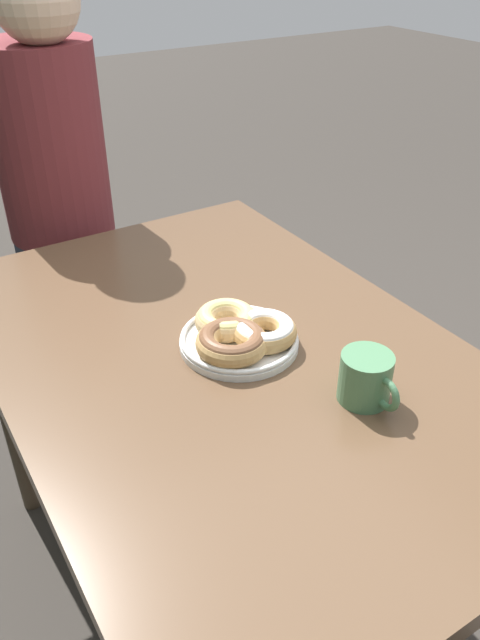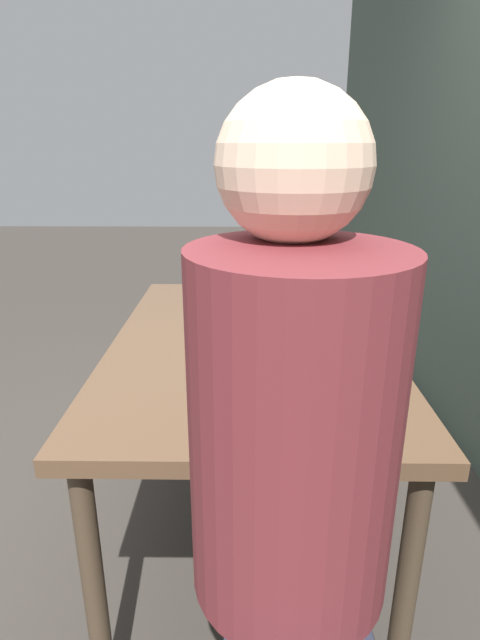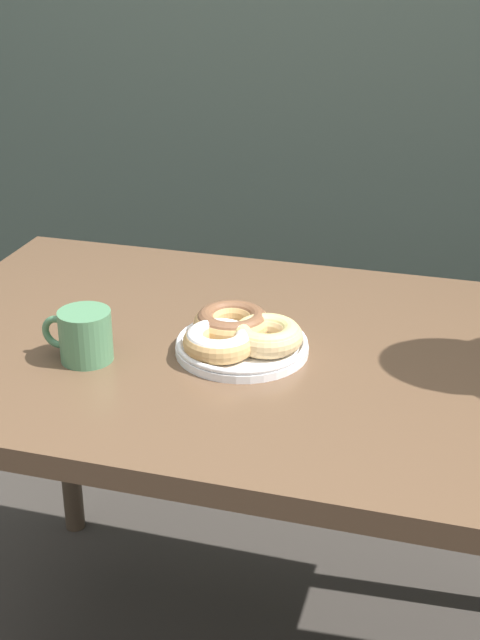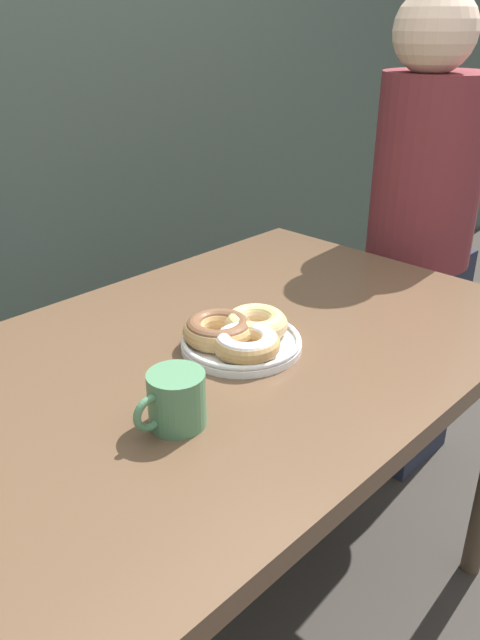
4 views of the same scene
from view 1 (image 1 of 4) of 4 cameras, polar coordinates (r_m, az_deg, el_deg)
ground_plane at (r=1.79m, az=2.80°, el=-21.84°), size 14.00×14.00×0.00m
dining_table at (r=1.23m, az=-1.19°, el=-5.72°), size 1.23×0.82×0.77m
donut_plate at (r=1.18m, az=0.01°, el=-1.25°), size 0.25×0.25×0.06m
coffee_mug at (r=1.06m, az=11.37°, el=-5.27°), size 0.13×0.09×0.09m
person_figure at (r=1.87m, az=-16.14°, el=8.40°), size 0.37×0.29×1.41m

